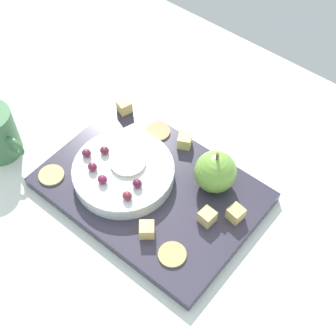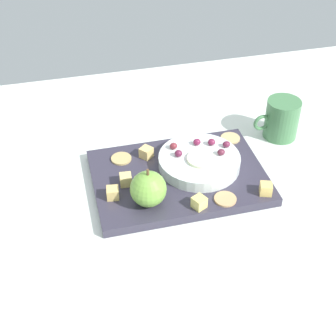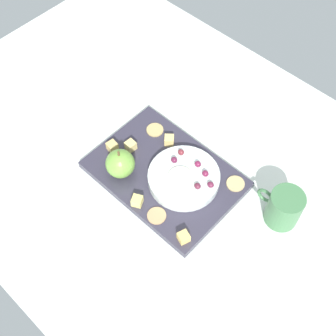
# 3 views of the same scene
# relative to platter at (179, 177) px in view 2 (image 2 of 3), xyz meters

# --- Properties ---
(table) EXTENTS (1.39, 0.93, 0.03)m
(table) POSITION_rel_platter_xyz_m (0.01, -0.03, -0.02)
(table) COLOR silver
(table) RESTS_ON ground
(platter) EXTENTS (0.35, 0.25, 0.02)m
(platter) POSITION_rel_platter_xyz_m (0.00, 0.00, 0.00)
(platter) COLOR #343040
(platter) RESTS_ON table
(serving_dish) EXTENTS (0.17, 0.17, 0.02)m
(serving_dish) POSITION_rel_platter_xyz_m (-0.05, -0.01, 0.02)
(serving_dish) COLOR silver
(serving_dish) RESTS_ON platter
(apple_whole) EXTENTS (0.07, 0.07, 0.07)m
(apple_whole) POSITION_rel_platter_xyz_m (0.08, 0.07, 0.04)
(apple_whole) COLOR #74AA41
(apple_whole) RESTS_ON platter
(apple_stem) EXTENTS (0.01, 0.01, 0.01)m
(apple_stem) POSITION_rel_platter_xyz_m (0.08, 0.07, 0.09)
(apple_stem) COLOR brown
(apple_stem) RESTS_ON apple_whole
(cheese_cube_0) EXTENTS (0.03, 0.03, 0.02)m
(cheese_cube_0) POSITION_rel_platter_xyz_m (0.05, -0.07, 0.02)
(cheese_cube_0) COLOR #ECC777
(cheese_cube_0) RESTS_ON platter
(cheese_cube_1) EXTENTS (0.03, 0.03, 0.02)m
(cheese_cube_1) POSITION_rel_platter_xyz_m (-0.01, 0.10, 0.02)
(cheese_cube_1) COLOR #E6D371
(cheese_cube_1) RESTS_ON platter
(cheese_cube_2) EXTENTS (0.03, 0.03, 0.02)m
(cheese_cube_2) POSITION_rel_platter_xyz_m (0.14, 0.04, 0.02)
(cheese_cube_2) COLOR #E6C36F
(cheese_cube_2) RESTS_ON platter
(cheese_cube_3) EXTENTS (0.02, 0.02, 0.02)m
(cheese_cube_3) POSITION_rel_platter_xyz_m (0.11, 0.01, 0.02)
(cheese_cube_3) COLOR #E1C679
(cheese_cube_3) RESTS_ON platter
(cheese_cube_4) EXTENTS (0.03, 0.03, 0.02)m
(cheese_cube_4) POSITION_rel_platter_xyz_m (-0.15, 0.10, 0.02)
(cheese_cube_4) COLOR #F0C96A
(cheese_cube_4) RESTS_ON platter
(cracker_0) EXTENTS (0.04, 0.04, 0.00)m
(cracker_0) POSITION_rel_platter_xyz_m (0.11, -0.08, 0.01)
(cracker_0) COLOR tan
(cracker_0) RESTS_ON platter
(cracker_1) EXTENTS (0.04, 0.04, 0.00)m
(cracker_1) POSITION_rel_platter_xyz_m (-0.14, -0.09, 0.01)
(cracker_1) COLOR tan
(cracker_1) RESTS_ON platter
(cracker_2) EXTENTS (0.04, 0.04, 0.00)m
(cracker_2) POSITION_rel_platter_xyz_m (-0.07, 0.10, 0.01)
(cracker_2) COLOR tan
(cracker_2) RESTS_ON platter
(grape_0) EXTENTS (0.02, 0.01, 0.01)m
(grape_0) POSITION_rel_platter_xyz_m (-0.09, -0.01, 0.04)
(grape_0) COLOR #602336
(grape_0) RESTS_ON serving_dish
(grape_1) EXTENTS (0.02, 0.01, 0.01)m
(grape_1) POSITION_rel_platter_xyz_m (-0.08, -0.05, 0.04)
(grape_1) COLOR maroon
(grape_1) RESTS_ON serving_dish
(grape_2) EXTENTS (0.02, 0.01, 0.01)m
(grape_2) POSITION_rel_platter_xyz_m (-0.00, -0.05, 0.04)
(grape_2) COLOR maroon
(grape_2) RESTS_ON serving_dish
(grape_3) EXTENTS (0.02, 0.01, 0.01)m
(grape_3) POSITION_rel_platter_xyz_m (-0.11, -0.03, 0.04)
(grape_3) COLOR maroon
(grape_3) RESTS_ON serving_dish
(grape_4) EXTENTS (0.02, 0.01, 0.01)m
(grape_4) POSITION_rel_platter_xyz_m (-0.05, -0.06, 0.04)
(grape_4) COLOR maroon
(grape_4) RESTS_ON serving_dish
(grape_5) EXTENTS (0.02, 0.01, 0.01)m
(grape_5) POSITION_rel_platter_xyz_m (-0.01, -0.03, 0.04)
(grape_5) COLOR #611E3C
(grape_5) RESTS_ON serving_dish
(apple_slice_0) EXTENTS (0.06, 0.06, 0.01)m
(apple_slice_0) POSITION_rel_platter_xyz_m (-0.05, -0.00, 0.04)
(apple_slice_0) COLOR beige
(apple_slice_0) RESTS_ON serving_dish
(cup) EXTENTS (0.11, 0.08, 0.09)m
(cup) POSITION_rel_platter_xyz_m (-0.27, -0.10, 0.04)
(cup) COLOR #44784A
(cup) RESTS_ON table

